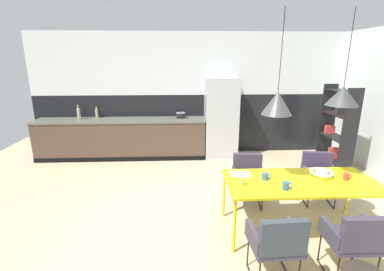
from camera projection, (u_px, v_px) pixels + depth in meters
The scene contains 22 objects.
ground_plane at pixel (202, 230), 3.72m from camera, with size 9.59×9.59×0.00m, color tan.
back_wall_splashback_dark at pixel (191, 123), 6.72m from camera, with size 7.38×0.12×1.42m, color black.
back_wall_panel_upper at pixel (191, 64), 6.33m from camera, with size 7.38×0.12×1.42m, color silver.
kitchen_counter at pixel (122, 138), 6.37m from camera, with size 3.85×0.63×0.91m.
refrigerator_column at pixel (221, 118), 6.34m from camera, with size 0.74×0.60×1.83m, color #ADAFB2.
dining_table at pixel (300, 184), 3.52m from camera, with size 1.92×0.86×0.73m.
armchair_by_stool at pixel (248, 174), 4.33m from camera, with size 0.54×0.52×0.78m.
armchair_head_of_table at pixel (356, 237), 2.76m from camera, with size 0.50×0.48×0.80m.
armchair_facing_counter at pixel (318, 172), 4.38m from camera, with size 0.54×0.53×0.79m.
armchair_corner_seat at pixel (278, 240), 2.70m from camera, with size 0.51×0.49×0.81m.
fruit_bowl at pixel (321, 173), 3.65m from camera, with size 0.30×0.30×0.07m.
open_book at pixel (240, 174), 3.70m from camera, with size 0.25×0.19×0.02m.
mug_wide_latte at pixel (265, 176), 3.54m from camera, with size 0.12×0.08×0.09m.
mug_white_ceramic at pixel (346, 176), 3.53m from camera, with size 0.12×0.07×0.09m.
mug_short_terracotta at pixel (242, 181), 3.39m from camera, with size 0.12×0.07×0.10m.
mug_glass_clear at pixel (286, 186), 3.26m from camera, with size 0.13×0.08×0.10m.
cooking_pot at pixel (181, 115), 6.38m from camera, with size 0.22×0.22×0.15m.
bottle_wine_green at pixel (79, 113), 6.26m from camera, with size 0.07×0.07×0.33m.
bottle_spice_small at pixel (97, 113), 6.39m from camera, with size 0.07×0.07×0.26m.
open_shelf_unit at pixel (337, 129), 5.50m from camera, with size 0.30×0.86×1.74m.
pendant_lamp_over_table_near at pixel (277, 103), 3.25m from camera, with size 0.36×0.36×1.19m.
pendant_lamp_over_table_far at pixel (343, 96), 3.24m from camera, with size 0.37×0.37×1.08m.
Camera 1 is at (-0.29, -3.23, 2.24)m, focal length 25.70 mm.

